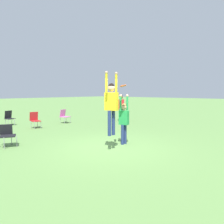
{
  "coord_description": "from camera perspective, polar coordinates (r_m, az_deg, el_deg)",
  "views": [
    {
      "loc": [
        -5.83,
        -5.35,
        2.07
      ],
      "look_at": [
        0.22,
        0.13,
        1.3
      ],
      "focal_mm": 35.0,
      "sensor_mm": 36.0,
      "label": 1
    }
  ],
  "objects": [
    {
      "name": "ground_plane",
      "position": [
        8.18,
        -0.35,
        -9.27
      ],
      "size": [
        120.0,
        120.0,
        0.0
      ],
      "primitive_type": "plane",
      "color": "#608C47"
    },
    {
      "name": "person_jumping",
      "position": [
        7.48,
        -0.15,
        2.72
      ],
      "size": [
        0.6,
        0.49,
        2.2
      ],
      "rotation": [
        0.0,
        0.0,
        1.85
      ],
      "color": "navy",
      "rests_on": "ground_plane"
    },
    {
      "name": "person_defending",
      "position": [
        8.53,
        3.12,
        -1.64
      ],
      "size": [
        0.52,
        0.41,
        1.96
      ],
      "rotation": [
        0.0,
        0.0,
        -1.29
      ],
      "color": "navy",
      "rests_on": "ground_plane"
    },
    {
      "name": "frisbee",
      "position": [
        7.88,
        2.92,
        6.83
      ],
      "size": [
        0.24,
        0.24,
        0.08
      ],
      "color": "#E04C23"
    },
    {
      "name": "camping_chair_0",
      "position": [
        13.03,
        -19.51,
        -1.71
      ],
      "size": [
        0.53,
        0.57,
        0.92
      ],
      "rotation": [
        0.0,
        0.0,
        2.97
      ],
      "color": "gray",
      "rests_on": "ground_plane"
    },
    {
      "name": "camping_chair_1",
      "position": [
        9.14,
        -25.85,
        -5.09
      ],
      "size": [
        0.73,
        0.79,
        0.83
      ],
      "rotation": [
        0.0,
        0.0,
        2.66
      ],
      "color": "gray",
      "rests_on": "ground_plane"
    },
    {
      "name": "camping_chair_3",
      "position": [
        14.82,
        -25.29,
        -1.15
      ],
      "size": [
        0.54,
        0.59,
        0.89
      ],
      "rotation": [
        0.0,
        0.0,
        3.35
      ],
      "color": "gray",
      "rests_on": "ground_plane"
    },
    {
      "name": "camping_chair_5",
      "position": [
        14.66,
        -12.39,
        -0.81
      ],
      "size": [
        0.68,
        0.73,
        0.89
      ],
      "rotation": [
        0.0,
        0.0,
        3.46
      ],
      "color": "gray",
      "rests_on": "ground_plane"
    },
    {
      "name": "person_spectator_near",
      "position": [
        15.1,
        2.41,
        1.8
      ],
      "size": [
        0.57,
        0.45,
        1.84
      ],
      "rotation": [
        0.0,
        0.0,
        -0.89
      ],
      "color": "black",
      "rests_on": "ground_plane"
    }
  ]
}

